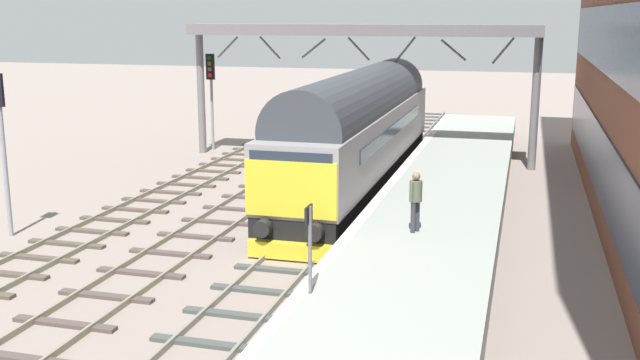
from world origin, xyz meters
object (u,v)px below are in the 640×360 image
at_px(diesel_locomotive, 360,127).
at_px(platform_number_sign, 309,236).
at_px(waiting_passenger, 416,196).
at_px(signal_post_near, 2,134).
at_px(signal_post_mid, 211,88).

bearing_deg(diesel_locomotive, platform_number_sign, -81.85).
distance_m(platform_number_sign, waiting_passenger, 5.32).
height_order(diesel_locomotive, waiting_passenger, diesel_locomotive).
relative_size(signal_post_near, waiting_passenger, 3.06).
height_order(signal_post_near, waiting_passenger, signal_post_near).
relative_size(signal_post_mid, waiting_passenger, 2.94).
xyz_separation_m(signal_post_near, waiting_passenger, (12.50, 0.43, -1.21)).
bearing_deg(signal_post_mid, signal_post_near, -90.00).
xyz_separation_m(diesel_locomotive, platform_number_sign, (1.94, -13.57, -0.22)).
relative_size(signal_post_near, platform_number_sign, 2.67).
bearing_deg(platform_number_sign, waiting_passenger, 73.95).
height_order(diesel_locomotive, signal_post_near, signal_post_near).
bearing_deg(signal_post_near, waiting_passenger, 1.96).
relative_size(diesel_locomotive, signal_post_mid, 3.72).
bearing_deg(signal_post_mid, platform_number_sign, -61.54).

